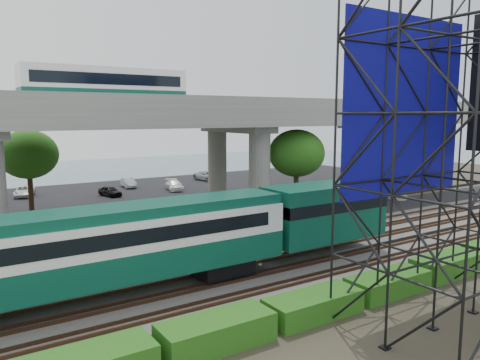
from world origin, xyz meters
TOP-DOWN VIEW (x-y plane):
  - ground at (0.00, 0.00)m, footprint 140.00×140.00m
  - ballast_bed at (0.00, 2.00)m, footprint 90.00×12.00m
  - service_road at (0.00, 10.50)m, footprint 90.00×5.00m
  - parking_lot at (0.00, 34.00)m, footprint 90.00×18.00m
  - harbor_water at (0.00, 56.00)m, footprint 140.00×40.00m
  - rail_tracks at (0.00, 2.00)m, footprint 90.00×9.52m
  - commuter_train at (-4.36, 2.00)m, footprint 29.30×3.06m
  - overpass at (-0.12, 16.00)m, footprint 80.00×12.00m
  - scaffold_tower at (5.88, -7.98)m, footprint 9.36×6.36m
  - hedge_strip at (1.01, -4.30)m, footprint 34.60×1.80m
  - trees at (-4.67, 16.17)m, footprint 40.94×16.94m
  - parked_cars at (0.83, 33.68)m, footprint 37.79×9.53m

SIDE VIEW (x-z plane):
  - ground at x=0.00m, z-range 0.00..0.00m
  - harbor_water at x=0.00m, z-range 0.00..0.03m
  - service_road at x=0.00m, z-range 0.00..0.08m
  - parking_lot at x=0.00m, z-range 0.00..0.08m
  - ballast_bed at x=0.00m, z-range 0.00..0.20m
  - rail_tracks at x=0.00m, z-range 0.20..0.36m
  - hedge_strip at x=1.01m, z-range -0.04..1.16m
  - parked_cars at x=0.83m, z-range 0.03..1.32m
  - commuter_train at x=-4.36m, z-range 0.73..5.03m
  - trees at x=-4.67m, z-range 1.73..9.42m
  - scaffold_tower at x=5.88m, z-range -0.03..14.97m
  - overpass at x=-0.12m, z-range 2.01..14.41m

